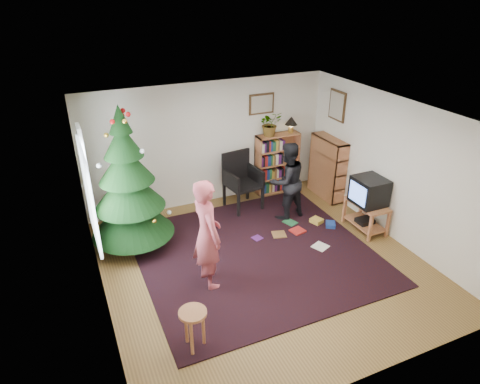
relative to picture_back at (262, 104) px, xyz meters
name	(u,v)px	position (x,y,z in m)	size (l,w,h in m)	color
floor	(263,264)	(-1.15, -2.48, -1.95)	(5.00, 5.00, 0.00)	brown
ceiling	(268,116)	(-1.15, -2.48, 0.55)	(5.00, 5.00, 0.00)	white
wall_back	(209,144)	(-1.15, 0.02, -0.70)	(5.00, 0.02, 2.50)	silver
wall_front	(374,296)	(-1.15, -4.97, -0.70)	(5.00, 0.02, 2.50)	silver
wall_left	(95,232)	(-3.65, -2.48, -0.70)	(0.02, 5.00, 2.50)	silver
wall_right	(394,170)	(1.35, -2.48, -0.70)	(0.02, 5.00, 2.50)	silver
rug	(255,253)	(-1.15, -2.17, -1.94)	(3.80, 3.60, 0.02)	black
window_pane	(89,195)	(-3.62, -1.88, -0.45)	(0.04, 1.20, 1.40)	silver
curtain	(87,176)	(-3.58, -1.18, -0.45)	(0.06, 0.35, 1.60)	white
picture_back	(262,104)	(0.00, 0.00, 0.00)	(0.55, 0.03, 0.42)	#4C3319
picture_right	(337,106)	(1.33, -0.73, 0.00)	(0.03, 0.50, 0.60)	#4C3319
christmas_tree	(129,192)	(-2.97, -1.08, -0.90)	(1.40, 1.40, 2.53)	#3F2816
bookshelf_back	(277,162)	(0.34, -0.14, -1.29)	(0.95, 0.30, 1.30)	#AF663E
bookshelf_right	(327,167)	(1.19, -0.78, -1.29)	(0.30, 0.95, 1.30)	#AF663E
tv_stand	(366,214)	(1.07, -2.26, -1.63)	(0.45, 0.81, 0.55)	#AF663E
crt_tv	(369,191)	(1.07, -2.26, -1.15)	(0.52, 0.57, 0.49)	black
armchair	(241,177)	(-0.66, -0.44, -1.33)	(0.70, 0.71, 1.14)	black
stool	(193,320)	(-2.75, -3.72, -1.50)	(0.35, 0.35, 0.59)	#AF663E
person_standing	(207,234)	(-2.14, -2.57, -1.08)	(0.64, 0.42, 1.75)	#AA444D
person_by_chair	(287,181)	(-0.05, -1.25, -1.18)	(0.75, 0.58, 1.54)	black
potted_plant	(270,124)	(0.14, -0.14, -0.39)	(0.46, 0.40, 0.51)	gray
table_lamp	(291,122)	(0.64, -0.14, -0.42)	(0.26, 0.26, 0.35)	#A57F33
floor_clutter	(299,231)	(-0.11, -1.88, -1.91)	(1.65, 1.14, 0.08)	#A51E19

